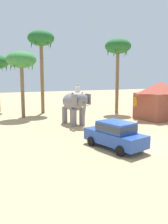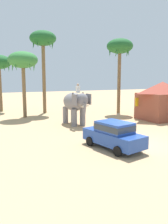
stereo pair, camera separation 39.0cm
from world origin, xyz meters
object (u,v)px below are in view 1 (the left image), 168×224
at_px(signboard_yellow, 138,103).
at_px(palm_tree_behind_elephant, 21,61).
at_px(car_sedan_foreground, 115,134).
at_px(palm_tree_far_back, 118,49).
at_px(elephant_with_mahout, 74,104).
at_px(roadside_hut, 160,99).
at_px(palm_tree_near_hut, 41,41).

bearing_deg(signboard_yellow, palm_tree_behind_elephant, 150.54).
relative_size(car_sedan_foreground, palm_tree_far_back, 0.48).
bearing_deg(elephant_with_mahout, car_sedan_foreground, -94.86).
bearing_deg(roadside_hut, palm_tree_far_back, 105.55).
bearing_deg(car_sedan_foreground, palm_tree_far_back, 55.29).
height_order(elephant_with_mahout, palm_tree_far_back, palm_tree_far_back).
relative_size(car_sedan_foreground, signboard_yellow, 1.82).
bearing_deg(palm_tree_near_hut, elephant_with_mahout, -85.23).
relative_size(elephant_with_mahout, palm_tree_behind_elephant, 0.54).
bearing_deg(elephant_with_mahout, signboard_yellow, -1.22).
bearing_deg(signboard_yellow, palm_tree_far_back, 84.05).
xyz_separation_m(car_sedan_foreground, palm_tree_near_hut, (-0.02, 16.08, 7.82)).
relative_size(palm_tree_far_back, roadside_hut, 1.78).
height_order(palm_tree_near_hut, signboard_yellow, palm_tree_near_hut).
distance_m(car_sedan_foreground, palm_tree_behind_elephant, 15.08).
distance_m(palm_tree_near_hut, signboard_yellow, 13.64).
xyz_separation_m(palm_tree_behind_elephant, signboard_yellow, (10.95, -6.19, -4.46)).
relative_size(car_sedan_foreground, palm_tree_behind_elephant, 0.60).
distance_m(car_sedan_foreground, elephant_with_mahout, 7.92).
height_order(car_sedan_foreground, signboard_yellow, signboard_yellow).
xyz_separation_m(palm_tree_behind_elephant, roadside_hut, (13.05, -7.30, -4.03)).
height_order(elephant_with_mahout, signboard_yellow, elephant_with_mahout).
distance_m(palm_tree_behind_elephant, palm_tree_near_hut, 4.47).
distance_m(palm_tree_behind_elephant, palm_tree_far_back, 11.67).
height_order(car_sedan_foreground, palm_tree_far_back, palm_tree_far_back).
bearing_deg(roadside_hut, palm_tree_behind_elephant, 150.78).
bearing_deg(elephant_with_mahout, palm_tree_behind_elephant, 120.57).
distance_m(elephant_with_mahout, palm_tree_far_back, 10.85).
relative_size(palm_tree_near_hut, palm_tree_far_back, 1.10).
relative_size(car_sedan_foreground, elephant_with_mahout, 1.11).
bearing_deg(roadside_hut, car_sedan_foreground, -147.17).
bearing_deg(palm_tree_behind_elephant, roadside_hut, -29.22).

